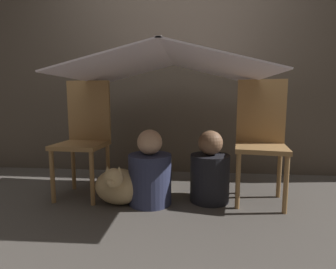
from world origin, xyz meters
The scene contains 9 objects.
ground_plane centered at (0.00, 0.00, 0.00)m, with size 8.80×8.80×0.00m, color #47423D.
wall_back centered at (0.00, 1.13, 1.25)m, with size 7.00×0.05×2.50m.
chair_left centered at (-0.75, 0.32, 0.55)m, with size 0.42×0.42×1.02m.
chair_right centered at (0.77, 0.32, 0.55)m, with size 0.46×0.46×1.02m.
sheet_canopy centered at (0.00, 0.24, 1.11)m, with size 1.51×1.19×0.20m.
person_front centered at (-0.14, 0.14, 0.25)m, with size 0.35×0.35×0.61m.
person_second centered at (0.35, 0.24, 0.25)m, with size 0.32×0.32×0.60m.
dog centered at (-0.38, 0.08, 0.16)m, with size 0.40×0.37×0.36m.
floor_cushion centered at (-0.31, 0.47, 0.05)m, with size 0.42×0.34×0.10m.
Camera 1 is at (0.20, -1.90, 0.84)m, focal length 28.00 mm.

